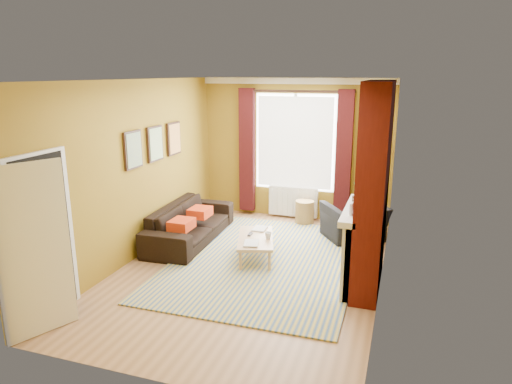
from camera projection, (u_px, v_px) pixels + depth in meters
ground at (251, 269)px, 6.94m from camera, size 5.50×5.50×0.00m
room_walls at (298, 179)px, 6.65m from camera, size 3.82×5.54×2.83m
striped_rug at (266, 260)px, 7.23m from camera, size 2.84×3.91×0.02m
sofa at (190, 223)px, 8.05m from camera, size 0.95×2.25×0.65m
armchair at (354, 222)px, 8.10m from camera, size 1.31×1.28×0.64m
coffee_table at (256, 239)px, 7.25m from camera, size 0.85×1.20×0.36m
wicker_stool at (305, 212)px, 8.99m from camera, size 0.47×0.47×0.46m
floor_lamp at (374, 157)px, 8.31m from camera, size 0.28×0.28×1.79m
book_a at (244, 243)px, 6.94m from camera, size 0.29×0.34×0.03m
book_b at (254, 228)px, 7.63m from camera, size 0.22×0.29×0.02m
mug at (268, 235)px, 7.17m from camera, size 0.14×0.14×0.10m
tv_remote at (250, 234)px, 7.34m from camera, size 0.06×0.16×0.02m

